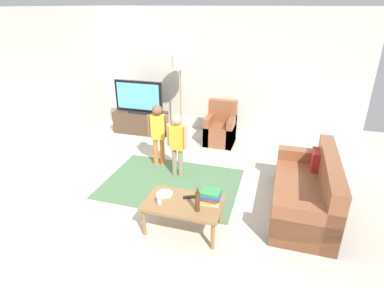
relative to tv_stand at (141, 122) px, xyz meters
name	(u,v)px	position (x,y,z in m)	size (l,w,h in m)	color
ground	(181,198)	(1.74, -2.30, -0.24)	(7.80, 7.80, 0.00)	beige
wall_back	(223,73)	(1.74, 0.70, 1.11)	(6.00, 0.12, 2.70)	silver
wall_left	(4,97)	(-1.26, -2.30, 1.11)	(0.12, 6.00, 2.70)	silver
area_rug	(171,183)	(1.45, -1.95, -0.24)	(2.20, 1.60, 0.01)	#4C724C
tv_stand	(141,122)	(0.00, 0.00, 0.00)	(1.20, 0.44, 0.50)	#4C3828
tv	(139,97)	(0.00, -0.02, 0.60)	(1.10, 0.28, 0.71)	black
couch	(309,193)	(3.58, -2.09, 0.05)	(0.80, 1.80, 0.86)	brown
armchair	(221,129)	(1.88, -0.04, 0.05)	(0.60, 0.60, 0.90)	brown
floor_lamp	(180,66)	(0.93, 0.15, 1.30)	(0.36, 0.36, 1.78)	#262626
child_near_tv	(158,130)	(1.00, -1.36, 0.44)	(0.37, 0.19, 1.15)	orange
child_center	(177,140)	(1.46, -1.65, 0.42)	(0.37, 0.18, 1.11)	gray
coffee_table	(183,205)	(2.01, -2.98, 0.13)	(1.00, 0.60, 0.42)	olive
book_stack	(210,197)	(2.33, -2.88, 0.26)	(0.29, 0.24, 0.16)	white
bottle	(197,201)	(2.23, -3.10, 0.31)	(0.06, 0.06, 0.32)	#4C3319
tv_remote	(190,197)	(2.06, -2.86, 0.19)	(0.17, 0.05, 0.02)	black
soda_can	(159,200)	(1.73, -3.10, 0.24)	(0.07, 0.07, 0.12)	silver
plate	(164,194)	(1.71, -2.88, 0.18)	(0.22, 0.22, 0.02)	white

